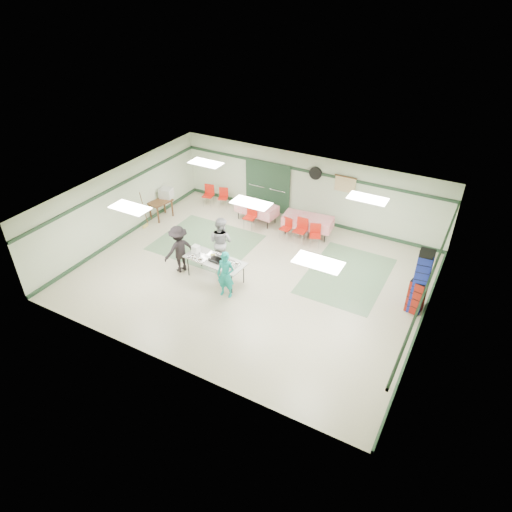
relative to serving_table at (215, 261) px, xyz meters
The scene contains 42 objects.
floor 1.39m from the serving_table, 39.32° to the left, with size 11.00×11.00×0.00m, color #BFB399.
ceiling 2.31m from the serving_table, 39.32° to the left, with size 11.00×11.00×0.00m, color silver.
wall_back 5.37m from the serving_table, 80.04° to the left, with size 11.00×11.00×0.00m, color #B6C3A6.
wall_front 3.91m from the serving_table, 76.16° to the right, with size 11.00×11.00×0.00m, color #B6C3A6.
wall_left 4.68m from the serving_table, behind, with size 9.00×9.00×0.00m, color #B6C3A6.
wall_right 6.50m from the serving_table, ahead, with size 9.00×9.00×0.00m, color #B6C3A6.
trim_back 5.47m from the serving_table, 79.99° to the left, with size 11.00×0.06×0.10m, color #203B26.
baseboard_back 5.35m from the serving_table, 79.99° to the left, with size 11.00×0.06×0.12m, color #203B26.
trim_left 4.80m from the serving_table, behind, with size 9.00×0.06×0.10m, color #203B26.
baseboard_left 4.66m from the serving_table, behind, with size 9.00×0.06×0.12m, color #203B26.
trim_right 6.57m from the serving_table, ahead, with size 9.00×0.06×0.10m, color #203B26.
baseboard_right 6.47m from the serving_table, ahead, with size 9.00×0.06×0.12m, color #203B26.
green_patch_a 2.47m from the serving_table, 131.93° to the left, with size 3.50×3.00×0.01m, color slate.
green_patch_b 4.41m from the serving_table, 31.21° to the left, with size 2.50×3.50×0.01m, color slate.
double_door_left 5.36m from the serving_table, 103.81° to the left, with size 0.90×0.06×2.10m, color #959795.
double_door_right 5.22m from the serving_table, 93.60° to the left, with size 0.90×0.06×2.10m, color #959795.
door_frame 5.25m from the serving_table, 98.86° to the left, with size 2.00×0.03×2.15m, color #203B26.
wall_fan 5.50m from the serving_table, 76.76° to the left, with size 0.50×0.50×0.10m, color black.
scroll_banner 5.84m from the serving_table, 65.00° to the left, with size 0.80×0.02×0.60m, color #D0B382.
serving_table is the anchor object (origin of this frame).
sheet_tray_right 0.57m from the serving_table, ahead, with size 0.60×0.45×0.02m, color silver.
sheet_tray_mid 0.20m from the serving_table, 129.78° to the left, with size 0.54×0.41×0.02m, color silver.
sheet_tray_left 0.55m from the serving_table, 162.19° to the right, with size 0.60×0.46×0.02m, color silver.
baking_pan 0.13m from the serving_table, 24.50° to the right, with size 0.46×0.29×0.08m, color black.
foam_box_stack 0.80m from the serving_table, behind, with size 0.23×0.21×0.26m, color white.
volunteer_teal 0.95m from the serving_table, 36.51° to the right, with size 0.57×0.37×1.56m, color teal.
volunteer_grey 0.91m from the serving_table, 109.59° to the left, with size 0.88×0.68×1.80m, color gray.
volunteer_dark 1.33m from the serving_table, behind, with size 1.08×0.62×1.68m, color black.
dining_table_a 4.37m from the serving_table, 70.24° to the left, with size 1.93×1.01×0.77m.
dining_table_b 4.18m from the serving_table, 99.98° to the left, with size 1.75×0.91×0.77m.
chair_a 3.84m from the serving_table, 67.71° to the left, with size 0.44×0.44×0.93m.
chair_b 3.65m from the serving_table, 76.18° to the left, with size 0.41×0.41×0.79m.
chair_c 4.08m from the serving_table, 60.28° to the left, with size 0.52×0.52×0.85m.
chair_d 3.62m from the serving_table, 100.73° to the left, with size 0.45×0.45×0.93m.
chair_loose_a 5.27m from the serving_table, 119.40° to the left, with size 0.49×0.49×0.82m.
chair_loose_b 5.43m from the serving_table, 125.95° to the left, with size 0.50×0.50×0.91m.
crate_stack_blue_a 6.34m from the serving_table, 16.46° to the left, with size 0.43×0.43×1.94m, color #1C36A8.
crate_stack_red 6.26m from the serving_table, 14.02° to the left, with size 0.43×0.43×1.11m, color maroon.
crate_stack_blue_b 6.27m from the serving_table, 14.04° to the left, with size 0.38×0.38×1.99m, color #1C36A8.
printer_table 4.91m from the serving_table, 149.49° to the left, with size 0.74×1.00×0.74m.
office_printer 5.13m from the serving_table, 145.56° to the left, with size 0.49×0.43×0.39m, color beige.
broom 4.60m from the serving_table, 159.50° to the left, with size 0.03×0.03×1.50m, color brown.
Camera 1 is at (6.10, -10.79, 8.91)m, focal length 32.00 mm.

